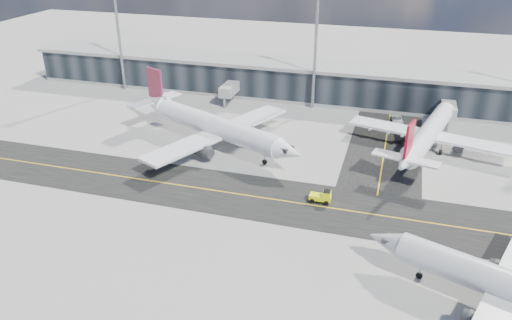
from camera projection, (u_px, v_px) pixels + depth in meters
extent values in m
plane|color=gray|center=(254.00, 210.00, 77.23)|extent=(300.00, 300.00, 0.00)
cube|color=black|center=(261.00, 197.00, 80.67)|extent=(180.00, 14.00, 0.02)
cube|color=black|center=(387.00, 137.00, 102.74)|extent=(14.00, 50.00, 0.02)
cube|color=yellow|center=(261.00, 197.00, 80.66)|extent=(180.00, 0.25, 0.01)
cube|color=yellow|center=(387.00, 137.00, 102.73)|extent=(0.25, 50.00, 0.01)
cube|color=black|center=(318.00, 83.00, 122.83)|extent=(150.00, 12.00, 8.00)
cube|color=gray|center=(319.00, 66.00, 120.90)|extent=(152.00, 13.00, 0.80)
cube|color=gray|center=(318.00, 97.00, 124.41)|extent=(150.00, 12.20, 0.80)
cube|color=gray|center=(231.00, 88.00, 121.30)|extent=(3.00, 10.00, 2.40)
cylinder|color=gray|center=(224.00, 103.00, 118.01)|extent=(0.60, 0.60, 2.40)
cube|color=gray|center=(448.00, 108.00, 108.46)|extent=(3.00, 10.00, 2.40)
cylinder|color=gray|center=(447.00, 126.00, 105.16)|extent=(0.60, 0.60, 2.40)
cylinder|color=gray|center=(119.00, 36.00, 125.26)|extent=(0.70, 0.70, 28.00)
cylinder|color=gray|center=(315.00, 49.00, 112.42)|extent=(0.70, 0.70, 28.00)
cylinder|color=white|center=(215.00, 126.00, 97.08)|extent=(30.32, 16.64, 4.18)
cone|color=white|center=(288.00, 151.00, 86.66)|extent=(6.48, 5.95, 4.18)
cone|color=white|center=(155.00, 103.00, 107.53)|extent=(7.43, 6.38, 4.18)
cube|color=white|center=(219.00, 133.00, 96.93)|extent=(19.30, 34.57, 0.52)
cylinder|color=#2D2D30|center=(245.00, 130.00, 101.09)|extent=(4.99, 3.99, 2.40)
cylinder|color=#2D2D30|center=(200.00, 150.00, 92.55)|extent=(4.99, 3.99, 2.40)
cube|color=#B7B9BB|center=(245.00, 126.00, 100.72)|extent=(2.08, 1.24, 0.84)
cube|color=#B7B9BB|center=(200.00, 146.00, 92.18)|extent=(2.08, 1.24, 0.84)
cube|color=maroon|center=(155.00, 83.00, 105.30)|extent=(4.20, 2.22, 6.48)
cube|color=white|center=(155.00, 100.00, 107.26)|extent=(7.80, 12.64, 0.37)
cube|color=#2D2D30|center=(286.00, 148.00, 86.78)|extent=(2.85, 2.95, 0.73)
cylinder|color=gray|center=(265.00, 158.00, 91.01)|extent=(0.33, 0.33, 2.09)
cylinder|color=black|center=(265.00, 162.00, 91.35)|extent=(1.01, 0.72, 0.94)
cylinder|color=black|center=(223.00, 137.00, 101.41)|extent=(1.26, 0.95, 1.15)
cylinder|color=black|center=(201.00, 147.00, 97.14)|extent=(1.26, 0.95, 1.15)
cylinder|color=white|center=(429.00, 132.00, 95.58)|extent=(10.54, 27.88, 3.71)
cone|color=white|center=(447.00, 108.00, 107.72)|extent=(4.75, 5.42, 3.71)
cone|color=white|center=(405.00, 162.00, 82.83)|extent=(4.98, 6.32, 3.71)
cube|color=white|center=(430.00, 135.00, 96.70)|extent=(31.71, 12.37, 0.46)
cylinder|color=#2D2D30|center=(402.00, 133.00, 100.44)|extent=(3.04, 4.31, 2.13)
cylinder|color=#2D2D30|center=(460.00, 144.00, 95.28)|extent=(3.04, 4.31, 2.13)
cube|color=#B7B9BB|center=(402.00, 129.00, 100.12)|extent=(0.82, 1.89, 0.74)
cube|color=#B7B9BB|center=(460.00, 141.00, 94.95)|extent=(0.82, 1.89, 0.74)
cube|color=#AA0B21|center=(409.00, 139.00, 81.48)|extent=(1.38, 3.88, 5.75)
cube|color=white|center=(406.00, 159.00, 82.59)|extent=(11.43, 5.30, 0.32)
cube|color=#2D2D30|center=(447.00, 107.00, 107.20)|extent=(2.44, 2.31, 0.65)
cylinder|color=gray|center=(440.00, 126.00, 105.29)|extent=(0.27, 0.27, 1.86)
cylinder|color=black|center=(440.00, 129.00, 105.59)|extent=(0.52, 0.89, 0.84)
cylinder|color=black|center=(411.00, 146.00, 97.56)|extent=(0.70, 1.10, 1.02)
cylinder|color=black|center=(440.00, 152.00, 94.98)|extent=(0.70, 1.10, 1.02)
cone|color=#B7B9BB|center=(387.00, 241.00, 63.53)|extent=(5.60, 5.06, 3.69)
cube|color=#B7B9BB|center=(510.00, 294.00, 55.99)|extent=(15.15, 31.05, 0.46)
cylinder|color=#2D2D30|center=(511.00, 273.00, 60.91)|extent=(4.37, 3.33, 2.12)
cube|color=#B7B9BB|center=(512.00, 268.00, 60.59)|extent=(1.86, 0.98, 0.74)
cube|color=#2D2D30|center=(391.00, 240.00, 63.12)|extent=(2.43, 2.54, 0.65)
cylinder|color=gray|center=(420.00, 271.00, 62.18)|extent=(0.28, 0.28, 1.85)
cylinder|color=black|center=(419.00, 276.00, 62.48)|extent=(0.89, 0.59, 0.83)
cube|color=#F4FF0D|center=(320.00, 197.00, 79.08)|extent=(3.39, 1.59, 0.79)
cube|color=#F4FF0D|center=(327.00, 194.00, 78.50)|extent=(1.24, 1.47, 1.02)
cube|color=black|center=(327.00, 192.00, 78.33)|extent=(1.13, 1.41, 0.28)
cylinder|color=black|center=(328.00, 198.00, 79.62)|extent=(0.79, 0.28, 0.79)
cylinder|color=black|center=(326.00, 203.00, 78.36)|extent=(0.79, 0.28, 0.79)
cylinder|color=black|center=(314.00, 196.00, 80.20)|extent=(0.79, 0.28, 0.79)
cylinder|color=black|center=(312.00, 201.00, 78.94)|extent=(0.79, 0.28, 0.79)
imported|color=white|center=(397.00, 120.00, 109.76)|extent=(2.96, 5.08, 1.33)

